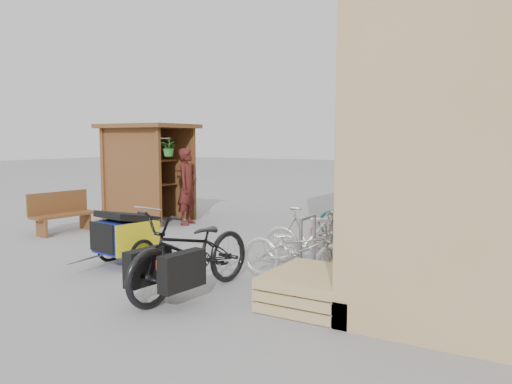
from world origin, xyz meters
The scene contains 17 objects.
ground centered at (0.00, 0.00, 0.00)m, with size 80.00×80.00×0.00m, color gray.
kiosk centered at (-3.28, 2.47, 1.55)m, with size 2.49×1.65×2.40m.
bike_rack centered at (2.30, 2.40, 0.52)m, with size 0.05×5.35×0.86m.
pallet_stack centered at (3.00, -1.40, 0.21)m, with size 1.00×1.20×0.40m.
bench centered at (-3.67, 0.25, 0.46)m, with size 0.59×1.45×0.89m.
shopping_carts centered at (3.00, 6.79, 0.64)m, with size 0.62×2.07×1.10m.
child_trailer centered at (-0.42, -1.10, 0.51)m, with size 0.98×1.59×0.92m.
cargo_bike centered at (1.48, -1.81, 0.56)m, with size 0.99×2.24×1.14m.
person_kiosk centered at (-1.98, 2.49, 0.91)m, with size 0.66×0.44×1.82m, color maroon.
bike_0 centered at (2.36, -0.49, 0.45)m, with size 0.60×1.71×0.90m, color silver.
bike_1 centered at (2.15, 0.39, 0.47)m, with size 0.44×1.57×0.94m, color silver.
bike_2 centered at (2.46, 1.57, 0.45)m, with size 0.59×1.70×0.89m, color pink.
bike_3 centered at (2.32, 1.92, 0.45)m, with size 0.42×1.49×0.89m, color silver.
bike_4 centered at (2.18, 2.74, 0.45)m, with size 0.59×1.70×0.89m, color #1A6B66.
bike_5 centered at (2.44, 3.17, 0.54)m, with size 0.51×1.80×1.08m, color silver.
bike_6 centered at (2.46, 4.01, 0.49)m, with size 0.65×1.85×0.97m, color silver.
bike_7 centered at (2.17, 4.49, 0.51)m, with size 0.48×1.69×1.01m, color maroon.
Camera 1 is at (5.41, -6.86, 2.02)m, focal length 35.00 mm.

